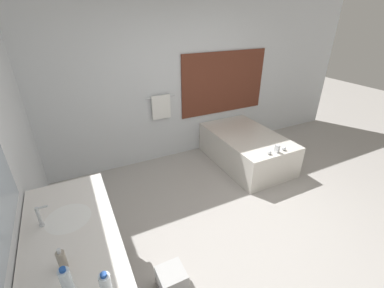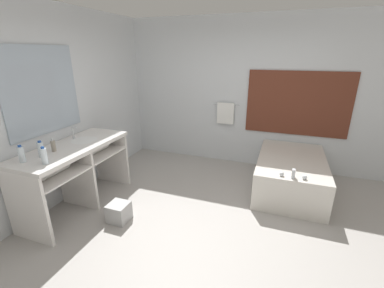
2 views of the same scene
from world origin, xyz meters
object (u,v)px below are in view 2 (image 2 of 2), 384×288
object	(u,v)px
bathtub	(290,172)
water_bottle_2	(44,156)
water_bottle_3	(41,150)
waste_bin	(119,212)
water_bottle_1	(21,154)
soap_dispenser	(53,146)

from	to	relation	value
bathtub	water_bottle_2	world-z (taller)	water_bottle_2
water_bottle_3	waste_bin	size ratio (longest dim) A/B	0.80
water_bottle_1	waste_bin	xyz separation A→B (m)	(0.83, 0.50, -0.89)
water_bottle_1	water_bottle_3	world-z (taller)	same
water_bottle_1	soap_dispenser	bearing A→B (deg)	81.60
bathtub	water_bottle_3	bearing A→B (deg)	-145.66
soap_dispenser	water_bottle_2	bearing A→B (deg)	-55.79
water_bottle_2	soap_dispenser	bearing A→B (deg)	124.21
bathtub	water_bottle_3	distance (m)	3.49
bathtub	waste_bin	world-z (taller)	bathtub
water_bottle_3	waste_bin	xyz separation A→B (m)	(0.75, 0.31, -0.89)
water_bottle_1	soap_dispenser	distance (m)	0.38
water_bottle_2	waste_bin	bearing A→B (deg)	38.99
water_bottle_1	soap_dispenser	world-z (taller)	water_bottle_1
bathtub	water_bottle_3	size ratio (longest dim) A/B	7.92
water_bottle_3	water_bottle_1	bearing A→B (deg)	-112.60
water_bottle_2	waste_bin	xyz separation A→B (m)	(0.55, 0.45, -0.88)
water_bottle_1	water_bottle_3	distance (m)	0.20
water_bottle_2	water_bottle_3	distance (m)	0.24
soap_dispenser	waste_bin	distance (m)	1.16
water_bottle_2	soap_dispenser	xyz separation A→B (m)	(-0.22, 0.33, -0.02)
water_bottle_3	soap_dispenser	bearing A→B (deg)	96.42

